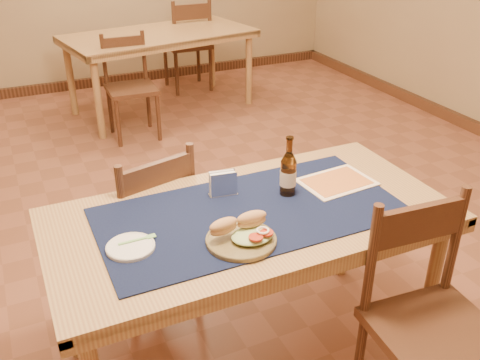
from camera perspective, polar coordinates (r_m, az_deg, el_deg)
name	(u,v)px	position (r m, az deg, el deg)	size (l,w,h in m)	color
room	(177,10)	(2.60, -6.79, 17.52)	(6.04, 7.04, 2.84)	brown
main_table	(250,230)	(2.17, 1.11, -5.38)	(1.60, 0.80, 0.75)	#A3834D
placemat	(251,212)	(2.13, 1.13, -3.45)	(1.20, 0.60, 0.01)	#0D1732
baseboard	(189,251)	(3.14, -5.41, -7.52)	(6.00, 7.00, 0.10)	#4F2E1C
back_table	(160,41)	(5.24, -8.57, 14.41)	(1.84, 1.14, 0.75)	#A3834D
chair_main_far	(146,225)	(2.62, -9.98, -4.77)	(0.50, 0.50, 0.89)	#4F2E1C
chair_main_near	(431,322)	(2.14, 19.72, -14.07)	(0.46, 0.46, 0.94)	#4F2E1C
chair_back_near	(130,85)	(4.70, -11.63, 9.87)	(0.41, 0.41, 0.87)	#4F2E1C
chair_back_far	(188,43)	(5.85, -5.55, 14.32)	(0.45, 0.45, 0.97)	#4F2E1C
sandwich_plate	(243,235)	(1.94, 0.30, -5.89)	(0.26, 0.26, 0.10)	brown
side_plate	(130,247)	(1.95, -11.61, -6.97)	(0.17, 0.17, 0.01)	silver
fork	(140,239)	(1.97, -10.60, -6.21)	(0.14, 0.02, 0.00)	#74BB66
beer_bottle	(288,173)	(2.22, 5.16, 0.72)	(0.07, 0.07, 0.26)	#4C2B0D
napkin_holder	(223,184)	(2.22, -1.82, -0.45)	(0.12, 0.06, 0.11)	silver
menu_card	(337,182)	(2.38, 10.26, -0.18)	(0.33, 0.25, 0.01)	#FAE0BD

